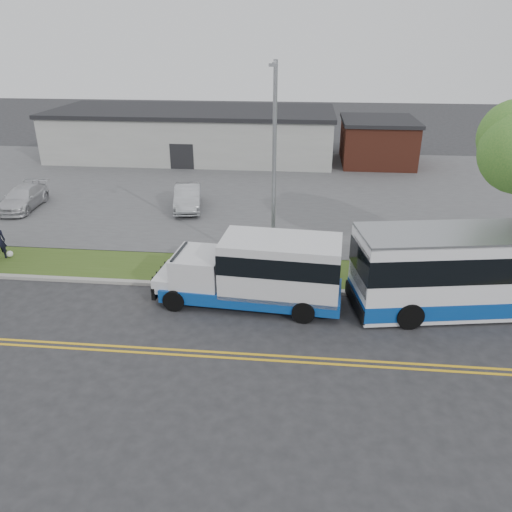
# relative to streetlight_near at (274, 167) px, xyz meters

# --- Properties ---
(ground) EXTENTS (140.00, 140.00, 0.00)m
(ground) POSITION_rel_streetlight_near_xyz_m (-3.00, -2.73, -5.23)
(ground) COLOR #28282B
(ground) RESTS_ON ground
(lane_line_north) EXTENTS (70.00, 0.12, 0.01)m
(lane_line_north) POSITION_rel_streetlight_near_xyz_m (-3.00, -6.58, -5.23)
(lane_line_north) COLOR gold
(lane_line_north) RESTS_ON ground
(lane_line_south) EXTENTS (70.00, 0.12, 0.01)m
(lane_line_south) POSITION_rel_streetlight_near_xyz_m (-3.00, -6.88, -5.23)
(lane_line_south) COLOR gold
(lane_line_south) RESTS_ON ground
(curb) EXTENTS (80.00, 0.30, 0.15)m
(curb) POSITION_rel_streetlight_near_xyz_m (-3.00, -1.63, -5.16)
(curb) COLOR #9E9B93
(curb) RESTS_ON ground
(verge) EXTENTS (80.00, 3.30, 0.10)m
(verge) POSITION_rel_streetlight_near_xyz_m (-3.00, 0.17, -5.18)
(verge) COLOR #3C541C
(verge) RESTS_ON ground
(parking_lot) EXTENTS (80.00, 25.00, 0.10)m
(parking_lot) POSITION_rel_streetlight_near_xyz_m (-3.00, 14.27, -5.18)
(parking_lot) COLOR #4C4C4F
(parking_lot) RESTS_ON ground
(commercial_building) EXTENTS (25.40, 10.40, 4.35)m
(commercial_building) POSITION_rel_streetlight_near_xyz_m (-9.00, 24.27, -3.05)
(commercial_building) COLOR #9E9E99
(commercial_building) RESTS_ON ground
(brick_wing) EXTENTS (6.30, 7.30, 3.90)m
(brick_wing) POSITION_rel_streetlight_near_xyz_m (7.50, 23.27, -3.27)
(brick_wing) COLOR brown
(brick_wing) RESTS_ON ground
(streetlight_near) EXTENTS (0.35, 1.53, 9.50)m
(streetlight_near) POSITION_rel_streetlight_near_xyz_m (0.00, 0.00, 0.00)
(streetlight_near) COLOR gray
(streetlight_near) RESTS_ON verge
(shuttle_bus) EXTENTS (8.01, 3.15, 3.00)m
(shuttle_bus) POSITION_rel_streetlight_near_xyz_m (-0.25, -2.86, -3.63)
(shuttle_bus) COLOR #0D3F94
(shuttle_bus) RESTS_ON ground
(transit_bus) EXTENTS (12.75, 4.90, 3.46)m
(transit_bus) POSITION_rel_streetlight_near_xyz_m (9.70, -2.13, -3.49)
(transit_bus) COLOR white
(transit_bus) RESTS_ON ground
(parked_car_a) EXTENTS (2.46, 4.88, 1.54)m
(parked_car_a) POSITION_rel_streetlight_near_xyz_m (-6.16, 9.06, -4.37)
(parked_car_a) COLOR #9EA1A5
(parked_car_a) RESTS_ON parking_lot
(parked_car_b) EXTENTS (2.30, 4.90, 1.38)m
(parked_car_b) POSITION_rel_streetlight_near_xyz_m (-16.83, 8.02, -4.44)
(parked_car_b) COLOR silver
(parked_car_b) RESTS_ON parking_lot
(grocery_bag_right) EXTENTS (0.32, 0.32, 0.32)m
(grocery_bag_right) POSITION_rel_streetlight_near_xyz_m (-13.49, 0.50, -4.97)
(grocery_bag_right) COLOR white
(grocery_bag_right) RESTS_ON verge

